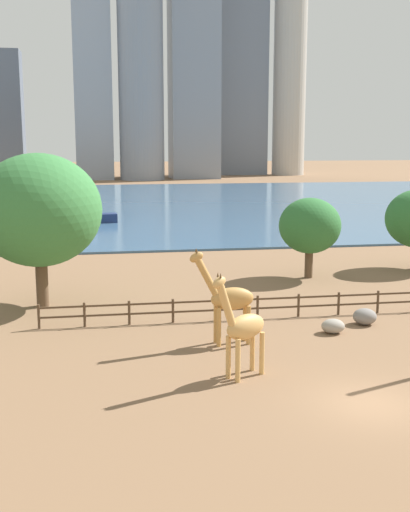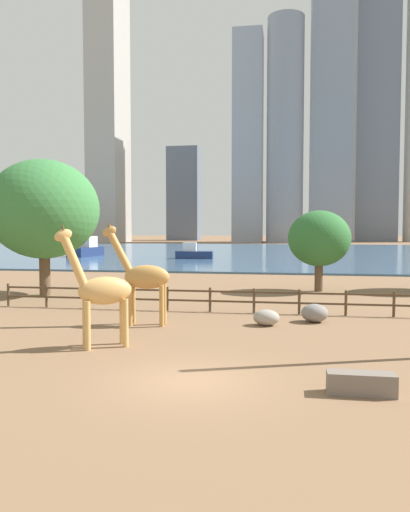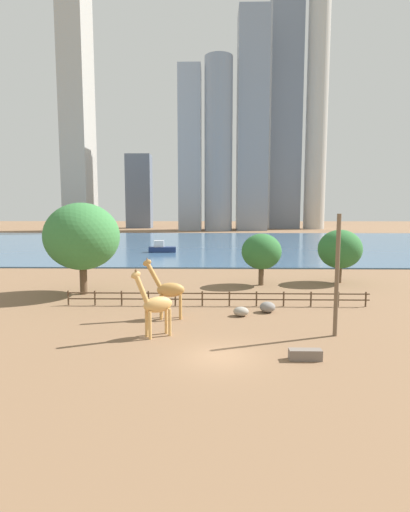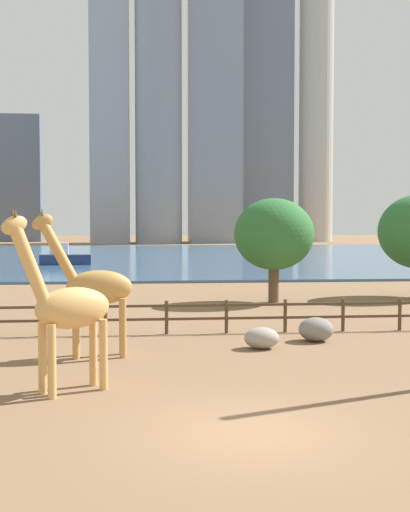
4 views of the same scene
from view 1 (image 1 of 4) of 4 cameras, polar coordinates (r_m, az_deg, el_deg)
ground_plane at (r=102.11m, az=-4.00°, el=4.78°), size 400.00×400.00×0.00m
harbor_water at (r=99.12m, az=-3.83°, el=4.68°), size 180.00×86.00×0.20m
giraffe_tall at (r=30.62m, az=2.11°, el=-3.81°), size 3.23×0.96×4.73m
giraffe_companion at (r=26.41m, az=3.38°, el=-6.32°), size 2.73×1.99×4.61m
boulder_near_fence at (r=35.29m, az=14.02°, el=-5.24°), size 1.26×1.16×0.87m
boulder_by_pole at (r=33.41m, az=11.31°, el=-6.13°), size 1.20×0.98×0.73m
enclosure_fence at (r=35.71m, az=6.65°, el=-4.28°), size 26.12×0.14×1.30m
tree_left_large at (r=45.85m, az=9.30°, el=2.65°), size 4.37×4.37×5.71m
tree_center_broad at (r=38.23m, az=-14.56°, el=3.94°), size 7.26×7.26×8.98m
boat_sailboat at (r=76.05m, az=-9.90°, el=3.52°), size 5.28×2.24×2.27m
skyline_tower_needle at (r=167.04m, az=-10.03°, el=17.97°), size 9.10×10.53×65.16m
skyline_tower_glass at (r=163.28m, az=-5.78°, el=18.63°), size 10.99×10.99×67.26m
skyline_block_right at (r=171.50m, az=-1.03°, el=21.56°), size 12.14×11.84×86.66m
skyline_tower_short at (r=187.71m, az=-17.64°, el=11.96°), size 11.38×8.23×33.67m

